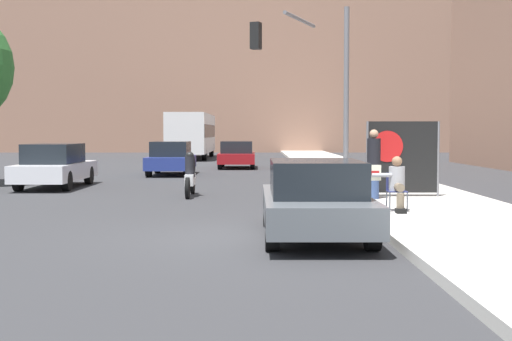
{
  "coord_description": "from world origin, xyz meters",
  "views": [
    {
      "loc": [
        -0.1,
        -12.54,
        1.86
      ],
      "look_at": [
        -0.1,
        3.84,
        0.97
      ],
      "focal_mm": 50.0,
      "sensor_mm": 36.0,
      "label": 1
    }
  ],
  "objects_px": {
    "parked_car_curbside": "(315,199)",
    "motorcycle_on_road": "(190,177)",
    "jogger_on_sidewalk": "(374,163)",
    "seated_protester": "(397,182)",
    "car_on_road_midblock": "(171,158)",
    "car_on_road_distant": "(237,155)",
    "protest_banner": "(402,157)",
    "pedestrian_behind": "(409,159)",
    "traffic_light_pole": "(310,67)",
    "city_bus_on_road": "(192,133)",
    "car_on_road_nearest": "(55,166)"
  },
  "relations": [
    {
      "from": "car_on_road_distant",
      "to": "traffic_light_pole",
      "type": "bearing_deg",
      "value": -79.64
    },
    {
      "from": "traffic_light_pole",
      "to": "car_on_road_midblock",
      "type": "distance_m",
      "value": 10.66
    },
    {
      "from": "seated_protester",
      "to": "car_on_road_midblock",
      "type": "relative_size",
      "value": 0.28
    },
    {
      "from": "pedestrian_behind",
      "to": "city_bus_on_road",
      "type": "bearing_deg",
      "value": -74.41
    },
    {
      "from": "protest_banner",
      "to": "city_bus_on_road",
      "type": "xyz_separation_m",
      "value": [
        -8.29,
        31.22,
        0.58
      ]
    },
    {
      "from": "parked_car_curbside",
      "to": "seated_protester",
      "type": "bearing_deg",
      "value": 54.11
    },
    {
      "from": "car_on_road_nearest",
      "to": "protest_banner",
      "type": "bearing_deg",
      "value": -25.58
    },
    {
      "from": "jogger_on_sidewalk",
      "to": "car_on_road_distant",
      "type": "bearing_deg",
      "value": -111.19
    },
    {
      "from": "seated_protester",
      "to": "car_on_road_distant",
      "type": "bearing_deg",
      "value": 111.23
    },
    {
      "from": "parked_car_curbside",
      "to": "motorcycle_on_road",
      "type": "distance_m",
      "value": 8.56
    },
    {
      "from": "pedestrian_behind",
      "to": "traffic_light_pole",
      "type": "xyz_separation_m",
      "value": [
        -2.85,
        1.04,
        2.79
      ]
    },
    {
      "from": "protest_banner",
      "to": "car_on_road_midblock",
      "type": "bearing_deg",
      "value": 121.89
    },
    {
      "from": "jogger_on_sidewalk",
      "to": "city_bus_on_road",
      "type": "relative_size",
      "value": 0.15
    },
    {
      "from": "jogger_on_sidewalk",
      "to": "pedestrian_behind",
      "type": "relative_size",
      "value": 1.0
    },
    {
      "from": "city_bus_on_road",
      "to": "parked_car_curbside",
      "type": "bearing_deg",
      "value": -81.64
    },
    {
      "from": "traffic_light_pole",
      "to": "motorcycle_on_road",
      "type": "relative_size",
      "value": 2.49
    },
    {
      "from": "seated_protester",
      "to": "jogger_on_sidewalk",
      "type": "height_order",
      "value": "jogger_on_sidewalk"
    },
    {
      "from": "parked_car_curbside",
      "to": "car_on_road_midblock",
      "type": "xyz_separation_m",
      "value": [
        -4.69,
        18.22,
        0.03
      ]
    },
    {
      "from": "protest_banner",
      "to": "traffic_light_pole",
      "type": "relative_size",
      "value": 0.36
    },
    {
      "from": "protest_banner",
      "to": "parked_car_curbside",
      "type": "height_order",
      "value": "protest_banner"
    },
    {
      "from": "traffic_light_pole",
      "to": "city_bus_on_road",
      "type": "relative_size",
      "value": 0.46
    },
    {
      "from": "traffic_light_pole",
      "to": "car_on_road_nearest",
      "type": "relative_size",
      "value": 1.15
    },
    {
      "from": "car_on_road_nearest",
      "to": "city_bus_on_road",
      "type": "relative_size",
      "value": 0.4
    },
    {
      "from": "pedestrian_behind",
      "to": "parked_car_curbside",
      "type": "bearing_deg",
      "value": 66.11
    },
    {
      "from": "protest_banner",
      "to": "pedestrian_behind",
      "type": "bearing_deg",
      "value": 73.42
    },
    {
      "from": "protest_banner",
      "to": "car_on_road_nearest",
      "type": "xyz_separation_m",
      "value": [
        -10.52,
        5.03,
        -0.47
      ]
    },
    {
      "from": "jogger_on_sidewalk",
      "to": "protest_banner",
      "type": "bearing_deg",
      "value": -176.1
    },
    {
      "from": "parked_car_curbside",
      "to": "motorcycle_on_road",
      "type": "bearing_deg",
      "value": 110.07
    },
    {
      "from": "pedestrian_behind",
      "to": "motorcycle_on_road",
      "type": "relative_size",
      "value": 0.8
    },
    {
      "from": "city_bus_on_road",
      "to": "motorcycle_on_road",
      "type": "distance_m",
      "value": 29.52
    },
    {
      "from": "jogger_on_sidewalk",
      "to": "parked_car_curbside",
      "type": "distance_m",
      "value": 5.89
    },
    {
      "from": "traffic_light_pole",
      "to": "motorcycle_on_road",
      "type": "height_order",
      "value": "traffic_light_pole"
    },
    {
      "from": "protest_banner",
      "to": "motorcycle_on_road",
      "type": "xyz_separation_m",
      "value": [
        -5.73,
        1.85,
        -0.65
      ]
    },
    {
      "from": "car_on_road_nearest",
      "to": "city_bus_on_road",
      "type": "distance_m",
      "value": 26.31
    },
    {
      "from": "car_on_road_midblock",
      "to": "pedestrian_behind",
      "type": "bearing_deg",
      "value": -49.98
    },
    {
      "from": "seated_protester",
      "to": "motorcycle_on_road",
      "type": "distance_m",
      "value": 7.24
    },
    {
      "from": "car_on_road_nearest",
      "to": "motorcycle_on_road",
      "type": "xyz_separation_m",
      "value": [
        4.79,
        -3.19,
        -0.18
      ]
    },
    {
      "from": "jogger_on_sidewalk",
      "to": "motorcycle_on_road",
      "type": "bearing_deg",
      "value": -60.34
    },
    {
      "from": "car_on_road_midblock",
      "to": "motorcycle_on_road",
      "type": "xyz_separation_m",
      "value": [
        1.76,
        -10.18,
        -0.17
      ]
    },
    {
      "from": "parked_car_curbside",
      "to": "motorcycle_on_road",
      "type": "xyz_separation_m",
      "value": [
        -2.94,
        8.04,
        -0.14
      ]
    },
    {
      "from": "protest_banner",
      "to": "motorcycle_on_road",
      "type": "bearing_deg",
      "value": 162.13
    },
    {
      "from": "traffic_light_pole",
      "to": "jogger_on_sidewalk",
      "type": "bearing_deg",
      "value": -71.75
    },
    {
      "from": "car_on_road_nearest",
      "to": "seated_protester",
      "type": "bearing_deg",
      "value": -41.32
    },
    {
      "from": "traffic_light_pole",
      "to": "parked_car_curbside",
      "type": "xyz_separation_m",
      "value": [
        -0.63,
        -9.53,
        -3.16
      ]
    },
    {
      "from": "pedestrian_behind",
      "to": "protest_banner",
      "type": "xyz_separation_m",
      "value": [
        -0.68,
        -2.3,
        0.14
      ]
    },
    {
      "from": "parked_car_curbside",
      "to": "pedestrian_behind",
      "type": "bearing_deg",
      "value": 67.75
    },
    {
      "from": "car_on_road_nearest",
      "to": "city_bus_on_road",
      "type": "xyz_separation_m",
      "value": [
        2.23,
        26.19,
        1.05
      ]
    },
    {
      "from": "car_on_road_distant",
      "to": "protest_banner",
      "type": "bearing_deg",
      "value": -74.89
    },
    {
      "from": "seated_protester",
      "to": "jogger_on_sidewalk",
      "type": "relative_size",
      "value": 0.67
    },
    {
      "from": "traffic_light_pole",
      "to": "car_on_road_distant",
      "type": "distance_m",
      "value": 15.05
    }
  ]
}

